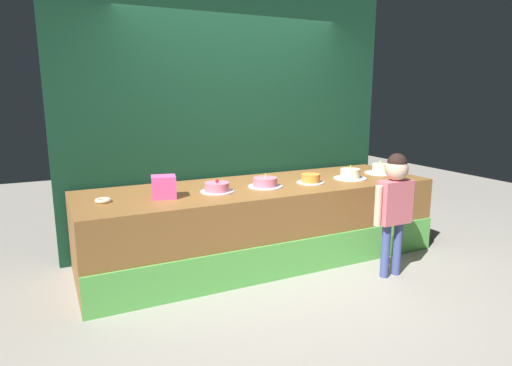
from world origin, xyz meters
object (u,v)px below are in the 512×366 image
at_px(pink_box, 164,187).
at_px(cake_center, 311,179).
at_px(cake_left, 265,183).
at_px(cake_far_left, 217,188).
at_px(donut, 103,200).
at_px(cake_right, 350,174).
at_px(child_figure, 395,198).
at_px(cake_far_right, 380,169).

height_order(pink_box, cake_center, pink_box).
xyz_separation_m(pink_box, cake_left, (1.01, 0.01, -0.06)).
height_order(cake_far_left, cake_center, cake_far_left).
height_order(cake_far_left, cake_left, cake_left).
bearing_deg(donut, cake_right, -2.19).
bearing_deg(cake_left, pink_box, -179.16).
height_order(child_figure, donut, child_figure).
height_order(cake_center, cake_right, cake_right).
relative_size(pink_box, cake_far_left, 0.65).
height_order(pink_box, cake_right, pink_box).
height_order(child_figure, cake_left, child_figure).
height_order(child_figure, cake_far_left, child_figure).
bearing_deg(cake_right, cake_left, 177.97).
relative_size(child_figure, cake_far_left, 3.61).
distance_m(cake_right, cake_far_right, 0.52).
distance_m(pink_box, cake_far_left, 0.51).
bearing_deg(cake_center, cake_far_right, 5.90).
distance_m(donut, cake_center, 2.03).
distance_m(donut, cake_right, 2.54).
xyz_separation_m(child_figure, cake_far_right, (0.63, 0.91, 0.07)).
bearing_deg(cake_center, child_figure, -64.54).
bearing_deg(cake_left, cake_far_left, 179.80).
relative_size(cake_left, cake_right, 0.97).
bearing_deg(cake_far_left, cake_right, -1.42).
relative_size(pink_box, cake_right, 0.59).
distance_m(child_figure, cake_left, 1.23).
bearing_deg(pink_box, cake_right, -0.60).
bearing_deg(cake_far_left, cake_left, -0.20).
height_order(cake_far_left, cake_right, cake_right).
xyz_separation_m(donut, cake_left, (1.52, -0.06, 0.03)).
distance_m(cake_left, cake_center, 0.51).
relative_size(child_figure, cake_right, 3.27).
distance_m(cake_center, cake_far_right, 1.02).
bearing_deg(cake_far_left, cake_center, -2.20).
xyz_separation_m(cake_left, cake_right, (1.01, -0.04, 0.00)).
bearing_deg(cake_left, cake_far_right, 2.54).
xyz_separation_m(pink_box, cake_center, (1.52, -0.02, -0.06)).
bearing_deg(cake_far_left, donut, 176.67).
distance_m(donut, cake_far_left, 1.02).
height_order(cake_center, cake_far_right, cake_far_right).
bearing_deg(cake_far_right, child_figure, -124.71).
height_order(child_figure, pink_box, child_figure).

